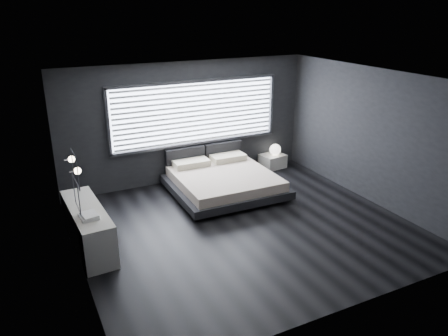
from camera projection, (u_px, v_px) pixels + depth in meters
name	position (u px, v px, depth m)	size (l,w,h in m)	color
room	(245.00, 157.00, 7.84)	(6.04, 6.00, 2.80)	black
window	(196.00, 113.00, 10.11)	(4.14, 0.09, 1.52)	white
headboard	(204.00, 155.00, 10.50)	(1.96, 0.16, 0.52)	black
sconce_near	(77.00, 171.00, 6.61)	(0.18, 0.11, 0.11)	silver
sconce_far	(71.00, 159.00, 7.12)	(0.18, 0.11, 0.11)	silver
wall_art_upper	(75.00, 169.00, 5.98)	(0.01, 0.48, 0.48)	#47474C
wall_art_lower	(76.00, 194.00, 6.36)	(0.01, 0.48, 0.48)	#47474C
bed	(224.00, 181.00, 9.72)	(2.35, 2.25, 0.60)	black
nightstand	(272.00, 161.00, 11.29)	(0.59, 0.49, 0.34)	silver
orb_lamp	(275.00, 150.00, 11.16)	(0.29, 0.29, 0.29)	white
dresser	(88.00, 227.00, 7.50)	(0.62, 1.90, 0.75)	silver
book_stack	(89.00, 216.00, 7.00)	(0.30, 0.38, 0.07)	white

